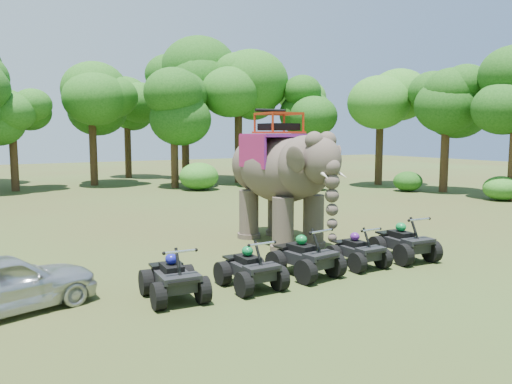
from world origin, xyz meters
The scene contains 18 objects.
ground centered at (0.00, 0.00, 0.00)m, with size 110.00×110.00×0.00m, color #47381E.
elephant centered at (1.31, 1.80, 2.30)m, with size 2.41×5.47×4.60m, color #4C3E37, non-canonical shape.
parked_car centered at (-7.49, -1.13, 0.64)m, with size 1.52×3.78×1.29m, color silver.
atv_0 centered at (-4.07, -2.04, 0.63)m, with size 1.25×1.71×1.27m, color black, non-canonical shape.
atv_1 centered at (-2.13, -2.18, 0.62)m, with size 1.23×1.68×1.25m, color black, non-canonical shape.
atv_2 centered at (-0.35, -2.01, 0.67)m, with size 1.31×1.80×1.34m, color black, non-canonical shape.
atv_3 centered at (1.49, -2.01, 0.59)m, with size 1.16×1.60×1.18m, color black, non-canonical shape.
atv_4 centered at (3.23, -2.10, 0.68)m, with size 1.33×1.82×1.35m, color black, non-canonical shape.
tree_0 centered at (0.00, 24.70, 3.99)m, with size 5.58×5.58×7.98m, color #195114, non-canonical shape.
tree_1 centered at (4.45, 20.04, 3.62)m, with size 5.07×5.07×7.25m, color #195114, non-canonical shape.
tree_2 centered at (10.09, 21.22, 4.76)m, with size 6.66×6.66×9.52m, color #195114, non-canonical shape.
tree_3 centered at (13.59, 17.34, 3.77)m, with size 5.28×5.28×7.54m, color #195114, non-canonical shape.
tree_4 centered at (18.28, 14.62, 4.02)m, with size 5.63×5.63×8.04m, color #195114, non-canonical shape.
tree_5 centered at (18.59, 9.05, 3.83)m, with size 5.36×5.36×7.66m, color #195114, non-canonical shape.
tree_25 centered at (-5.31, 23.54, 3.34)m, with size 4.68×4.68×6.68m, color #195114, non-canonical shape.
tree_27 centered at (3.95, 29.70, 4.08)m, with size 5.72×5.72×8.16m, color #195114, non-canonical shape.
tree_28 centered at (19.69, 27.66, 4.17)m, with size 5.84×5.84×8.35m, color #195114, non-canonical shape.
tree_33 centered at (7.31, 25.08, 5.08)m, with size 7.12×7.12×10.17m, color #195114, non-canonical shape.
Camera 1 is at (-8.01, -12.57, 3.78)m, focal length 35.00 mm.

